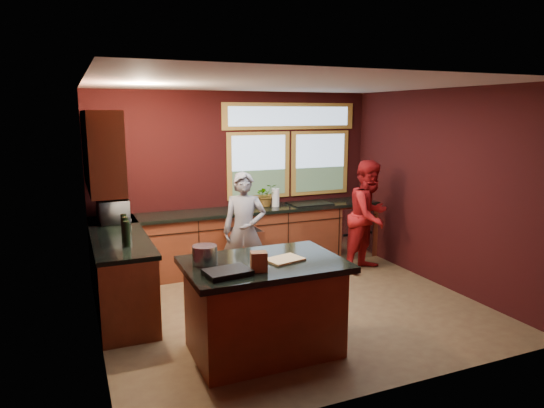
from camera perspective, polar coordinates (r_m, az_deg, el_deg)
floor at (r=6.17m, az=2.30°, el=-11.94°), size 4.50×4.50×0.00m
room_shell at (r=5.80m, az=-4.31°, el=4.97°), size 4.52×4.02×2.71m
back_counter at (r=7.58m, az=-1.79°, el=-3.91°), size 4.50×0.64×0.93m
left_counter at (r=6.31m, az=-17.52°, el=-7.41°), size 0.64×2.30×0.93m
island at (r=4.92m, az=-0.96°, el=-11.95°), size 1.55×1.05×0.95m
person_grey at (r=6.56m, az=-3.26°, el=-3.20°), size 0.69×0.59×1.60m
person_red at (r=7.46m, az=11.36°, el=-1.38°), size 1.00×0.91×1.68m
microwave at (r=6.85m, az=-18.16°, el=-0.69°), size 0.41×0.59×0.31m
potted_plant at (r=7.56m, az=-0.71°, el=1.05°), size 0.32×0.28×0.36m
paper_towel at (r=7.57m, az=0.41°, el=0.77°), size 0.12×0.12×0.28m
cutting_board at (r=4.79m, az=1.48°, el=-6.54°), size 0.40×0.33×0.02m
stock_pot at (r=4.71m, az=-7.92°, el=-5.94°), size 0.24×0.24×0.18m
paper_bag at (r=4.46m, az=-1.56°, el=-6.77°), size 0.17×0.15×0.18m
black_tray at (r=4.39m, az=-5.24°, el=-8.02°), size 0.43×0.32×0.05m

